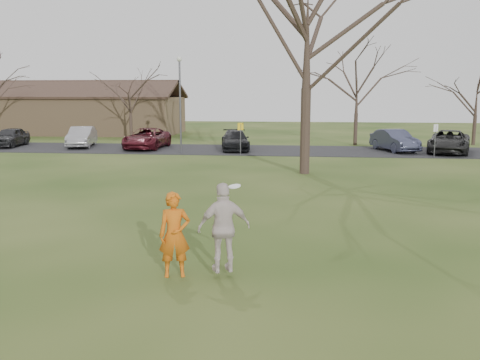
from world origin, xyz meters
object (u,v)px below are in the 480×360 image
car_2 (147,138)px  big_tree (307,29)px  car_3 (235,140)px  lamp_post (180,93)px  car_0 (10,137)px  car_5 (395,140)px  car_6 (449,142)px  car_1 (82,137)px  player_defender (175,235)px  catching_play (224,228)px  building (76,113)px

car_2 → big_tree: (11.06, -10.05, 6.24)m
car_3 → lamp_post: 5.19m
car_0 → lamp_post: 14.12m
lamp_post → car_5: bearing=11.1°
car_6 → lamp_post: lamp_post is taller
car_3 → lamp_post: size_ratio=0.73×
big_tree → car_2: bearing=137.7°
lamp_post → car_3: bearing=35.0°
car_5 → car_6: 3.46m
car_2 → car_6: car_6 is taller
lamp_post → car_1: bearing=159.2°
player_defender → car_2: player_defender is taller
catching_play → player_defender: bearing=-179.0°
catching_play → building: building is taller
big_tree → car_0: bearing=154.6°
lamp_post → catching_play: bearing=-74.8°
building → catching_play: bearing=-62.1°
car_5 → car_6: car_6 is taller
car_5 → lamp_post: 14.81m
car_5 → car_3: bearing=163.2°
building → car_1: bearing=-64.7°
catching_play → car_6: bearing=65.0°
car_0 → car_2: bearing=-7.5°
car_6 → lamp_post: bearing=-154.7°
car_1 → catching_play: (14.23, -25.57, 0.36)m
car_2 → big_tree: size_ratio=0.37×
player_defender → car_5: 26.92m
lamp_post → player_defender: bearing=-77.5°
car_3 → car_1: bearing=166.9°
car_2 → big_tree: big_tree is taller
car_2 → catching_play: 26.67m
car_2 → lamp_post: bearing=-38.2°
car_2 → car_0: bearing=-179.3°
car_2 → lamp_post: (3.06, -2.55, 3.21)m
player_defender → lamp_post: (-5.01, 22.51, 3.02)m
player_defender → big_tree: big_tree is taller
car_2 → car_6: 20.66m
car_1 → car_6: car_6 is taller
player_defender → big_tree: 16.46m
building → car_3: bearing=-37.3°
car_1 → car_2: car_1 is taller
car_5 → building: 30.94m
car_1 → car_3: (11.43, -0.76, -0.07)m
player_defender → car_2: 26.33m
car_6 → car_0: bearing=-162.7°
car_2 → car_5: car_5 is taller
catching_play → building: bearing=117.9°
car_2 → car_1: bearing=175.6°
car_2 → car_3: car_2 is taller
lamp_post → big_tree: size_ratio=0.45×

